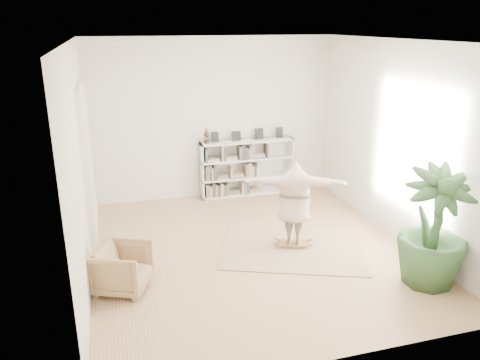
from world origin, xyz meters
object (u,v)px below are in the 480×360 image
(person, at_px, (294,201))
(houseplant, at_px, (434,228))
(armchair, at_px, (122,268))
(bookshelf, at_px, (247,168))
(rocker_board, at_px, (293,243))

(person, relative_size, houseplant, 0.99)
(armchair, bearing_deg, bookshelf, -17.50)
(armchair, distance_m, person, 3.13)
(bookshelf, distance_m, armchair, 4.62)
(rocker_board, xyz_separation_m, houseplant, (1.55, -1.72, 0.87))
(rocker_board, bearing_deg, armchair, -146.90)
(rocker_board, bearing_deg, bookshelf, 111.77)
(armchair, bearing_deg, rocker_board, -55.24)
(bookshelf, xyz_separation_m, person, (0.01, -2.88, 0.24))
(bookshelf, xyz_separation_m, armchair, (-3.01, -3.50, -0.28))
(houseplant, bearing_deg, person, 131.91)
(armchair, xyz_separation_m, person, (3.02, 0.62, 0.52))
(houseplant, bearing_deg, rocker_board, 131.91)
(rocker_board, bearing_deg, person, 21.56)
(rocker_board, distance_m, houseplant, 2.47)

